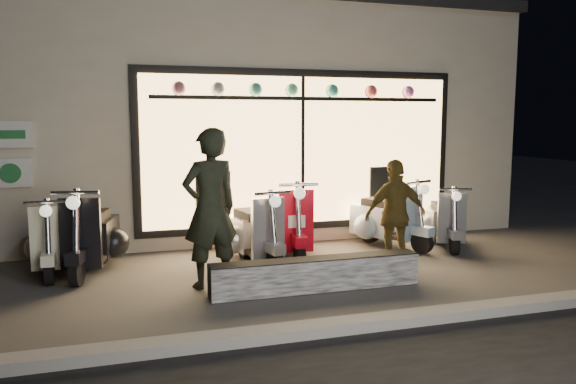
% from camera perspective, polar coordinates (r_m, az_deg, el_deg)
% --- Properties ---
extents(ground, '(40.00, 40.00, 0.00)m').
position_cam_1_polar(ground, '(7.48, 0.35, -8.61)').
color(ground, '#383533').
rests_on(ground, ground).
extents(kerb, '(40.00, 0.25, 0.12)m').
position_cam_1_polar(kerb, '(5.68, 6.61, -13.27)').
color(kerb, slate).
rests_on(kerb, ground).
extents(shop_building, '(10.20, 6.23, 4.20)m').
position_cam_1_polar(shop_building, '(12.04, -6.85, 7.51)').
color(shop_building, beige).
rests_on(shop_building, ground).
extents(graffiti_barrier, '(2.60, 0.28, 0.40)m').
position_cam_1_polar(graffiti_barrier, '(6.87, 2.88, -8.35)').
color(graffiti_barrier, black).
rests_on(graffiti_barrier, ground).
extents(scooter_silver, '(0.65, 1.49, 1.06)m').
position_cam_1_polar(scooter_silver, '(8.21, -3.70, -4.12)').
color(scooter_silver, black).
rests_on(scooter_silver, ground).
extents(scooter_red, '(0.60, 1.59, 1.13)m').
position_cam_1_polar(scooter_red, '(8.64, -0.02, -3.34)').
color(scooter_red, black).
rests_on(scooter_red, ground).
extents(scooter_black, '(0.74, 1.60, 1.14)m').
position_cam_1_polar(scooter_black, '(8.20, -19.15, -4.31)').
color(scooter_black, black).
rests_on(scooter_black, ground).
extents(scooter_cream, '(0.46, 1.41, 1.02)m').
position_cam_1_polar(scooter_cream, '(8.33, -22.71, -4.63)').
color(scooter_cream, black).
rests_on(scooter_cream, ground).
extents(scooter_blue, '(0.88, 1.48, 1.08)m').
position_cam_1_polar(scooter_blue, '(9.36, 9.59, -2.74)').
color(scooter_blue, black).
rests_on(scooter_blue, ground).
extents(scooter_grey, '(0.72, 1.37, 0.98)m').
position_cam_1_polar(scooter_grey, '(9.61, 15.47, -2.89)').
color(scooter_grey, black).
rests_on(scooter_grey, ground).
extents(man, '(0.82, 0.65, 1.96)m').
position_cam_1_polar(man, '(6.92, -7.92, -1.65)').
color(man, black).
rests_on(man, ground).
extents(woman, '(0.90, 0.38, 1.53)m').
position_cam_1_polar(woman, '(7.83, 10.88, -2.30)').
color(woman, brown).
rests_on(woman, ground).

